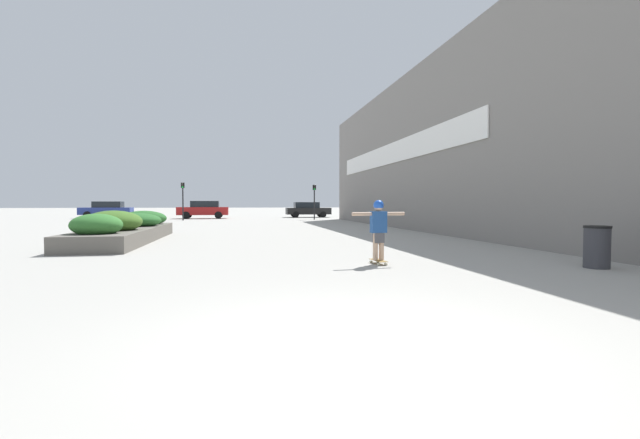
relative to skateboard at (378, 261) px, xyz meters
name	(u,v)px	position (x,y,z in m)	size (l,w,h in m)	color
ground_plane	(350,348)	(-2.14, -5.55, -0.07)	(300.00, 300.00, 0.00)	#A3A099
building_wall_right	(451,140)	(6.04, 8.06, 4.18)	(0.67, 40.81, 8.50)	gray
planter_box	(126,228)	(-7.40, 7.54, 0.43)	(2.05, 8.73, 1.18)	#605B54
skateboard	(378,261)	(0.00, 0.00, 0.00)	(0.29, 0.65, 0.09)	olive
skateboarder	(379,224)	(0.00, 0.00, 0.88)	(1.32, 0.24, 1.41)	tan
trash_bin	(597,247)	(4.53, -1.48, 0.40)	(0.55, 0.55, 0.93)	#38383D
car_leftmost	(107,209)	(-15.91, 35.10, 0.78)	(4.68, 1.85, 1.63)	navy
car_center_left	(308,209)	(3.74, 34.20, 0.74)	(4.54, 2.03, 1.57)	black
car_center_right	(408,210)	(14.45, 33.53, 0.68)	(4.43, 2.07, 1.37)	black
car_rightmost	(204,209)	(-6.58, 32.37, 0.80)	(4.70, 1.85, 1.67)	maroon
traffic_light_left	(183,194)	(-7.89, 27.90, 2.12)	(0.28, 0.30, 3.19)	black
traffic_light_right	(314,196)	(3.35, 27.93, 2.06)	(0.28, 0.30, 3.09)	black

